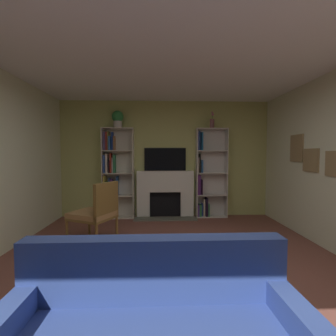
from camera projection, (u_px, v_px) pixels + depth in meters
name	position (u px, v px, depth m)	size (l,w,h in m)	color
ground_plane	(172.00, 282.00, 2.89)	(7.47, 7.47, 0.00)	brown
wall_back_accent	(165.00, 159.00, 5.95)	(4.93, 0.06, 2.68)	#B9BC6C
ceiling	(172.00, 38.00, 2.74)	(4.93, 6.35, 0.06)	white
fireplace	(165.00, 193.00, 5.85)	(1.40, 0.51, 1.07)	white
tv	(165.00, 159.00, 5.89)	(0.96, 0.06, 0.53)	black
bookshelf_left	(114.00, 173.00, 5.79)	(0.71, 0.30, 2.04)	beige
bookshelf_right	(207.00, 176.00, 5.88)	(0.71, 0.27, 2.04)	silver
potted_plant	(118.00, 118.00, 5.68)	(0.26, 0.26, 0.38)	beige
vase_with_flowers	(212.00, 123.00, 5.76)	(0.10, 0.10, 0.38)	#864C53
armchair	(96.00, 212.00, 4.14)	(0.82, 0.79, 1.00)	brown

